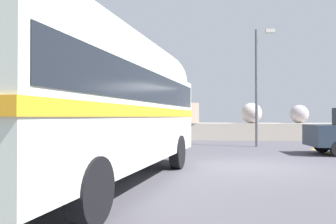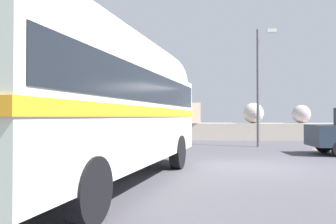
{
  "view_description": "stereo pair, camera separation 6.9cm",
  "coord_description": "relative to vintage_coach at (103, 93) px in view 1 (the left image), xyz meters",
  "views": [
    {
      "loc": [
        -1.99,
        -10.24,
        1.53
      ],
      "look_at": [
        -2.56,
        -1.6,
        1.64
      ],
      "focal_mm": 35.64,
      "sensor_mm": 36.0,
      "label": 1
    },
    {
      "loc": [
        -1.92,
        -10.23,
        1.53
      ],
      "look_at": [
        -2.56,
        -1.6,
        1.64
      ],
      "focal_mm": 35.64,
      "sensor_mm": 36.0,
      "label": 2
    }
  ],
  "objects": [
    {
      "name": "vintage_coach",
      "position": [
        0.0,
        0.0,
        0.0
      ],
      "size": [
        4.04,
        8.89,
        3.7
      ],
      "rotation": [
        0.0,
        0.0,
        -0.19
      ],
      "color": "black",
      "rests_on": "ground"
    },
    {
      "name": "ground",
      "position": [
        3.93,
        2.93,
        -2.04
      ],
      "size": [
        32.0,
        26.0,
        0.02
      ],
      "color": "#45444B"
    },
    {
      "name": "breakwater",
      "position": [
        4.06,
        14.72,
        -1.34
      ],
      "size": [
        31.36,
        2.12,
        2.41
      ],
      "color": "#B6AA9A",
      "rests_on": "ground"
    },
    {
      "name": "lamp_post",
      "position": [
        5.36,
        9.5,
        1.29
      ],
      "size": [
        0.95,
        0.27,
        5.87
      ],
      "color": "#5B5B60",
      "rests_on": "ground"
    }
  ]
}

